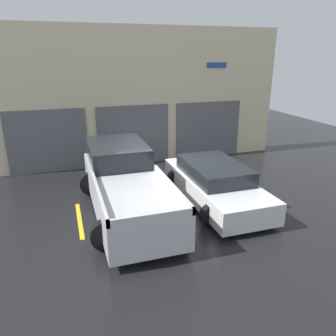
% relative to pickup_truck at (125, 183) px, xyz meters
% --- Properties ---
extents(ground_plane, '(28.00, 28.00, 0.00)m').
position_rel_pickup_truck_xyz_m(ground_plane, '(1.41, 1.25, -0.83)').
color(ground_plane, black).
extents(shophouse_building, '(12.72, 0.68, 5.56)m').
position_rel_pickup_truck_xyz_m(shophouse_building, '(1.40, 4.54, 1.88)').
color(shophouse_building, beige).
rests_on(shophouse_building, ground).
extents(pickup_truck, '(2.52, 5.57, 1.76)m').
position_rel_pickup_truck_xyz_m(pickup_truck, '(0.00, 0.00, 0.00)').
color(pickup_truck, silver).
rests_on(pickup_truck, ground).
extents(sedan_white, '(2.25, 4.66, 1.24)m').
position_rel_pickup_truck_xyz_m(sedan_white, '(2.82, -0.28, -0.24)').
color(sedan_white, white).
rests_on(sedan_white, ground).
extents(parking_stripe_far_left, '(0.12, 2.20, 0.01)m').
position_rel_pickup_truck_xyz_m(parking_stripe_far_left, '(-1.41, -0.30, -0.83)').
color(parking_stripe_far_left, gold).
rests_on(parking_stripe_far_left, ground).
extents(parking_stripe_left, '(0.12, 2.20, 0.01)m').
position_rel_pickup_truck_xyz_m(parking_stripe_left, '(1.41, -0.30, -0.83)').
color(parking_stripe_left, gold).
rests_on(parking_stripe_left, ground).
extents(parking_stripe_centre, '(0.12, 2.20, 0.01)m').
position_rel_pickup_truck_xyz_m(parking_stripe_centre, '(4.22, -0.30, -0.83)').
color(parking_stripe_centre, gold).
rests_on(parking_stripe_centre, ground).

